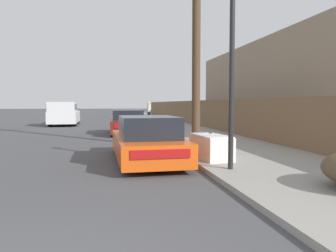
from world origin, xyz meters
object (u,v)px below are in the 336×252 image
(pickup_truck, at_px, (64,114))
(utility_pole, at_px, (196,13))
(car_parked_mid, at_px, (127,123))
(street_lamp, at_px, (232,63))
(parked_sports_car_red, at_px, (147,141))
(discarded_fridge, at_px, (211,147))
(pedestrian, at_px, (149,111))

(pickup_truck, xyz_separation_m, utility_pole, (6.24, -14.69, 3.85))
(car_parked_mid, bearing_deg, pickup_truck, 119.21)
(utility_pole, xyz_separation_m, street_lamp, (-0.26, -3.95, -2.18))
(parked_sports_car_red, bearing_deg, pickup_truck, 103.22)
(discarded_fridge, distance_m, car_parked_mid, 9.27)
(car_parked_mid, bearing_deg, parked_sports_car_red, -88.71)
(pedestrian, bearing_deg, street_lamp, -92.11)
(car_parked_mid, relative_size, pedestrian, 2.51)
(car_parked_mid, distance_m, utility_pole, 8.08)
(pickup_truck, relative_size, utility_pole, 0.59)
(utility_pole, bearing_deg, street_lamp, -93.73)
(discarded_fridge, relative_size, pedestrian, 0.96)
(car_parked_mid, height_order, pedestrian, pedestrian)
(pickup_truck, height_order, utility_pole, utility_pole)
(discarded_fridge, distance_m, pedestrian, 19.22)
(car_parked_mid, xyz_separation_m, pickup_truck, (-4.26, 8.03, 0.27))
(discarded_fridge, relative_size, car_parked_mid, 0.39)
(parked_sports_car_red, height_order, utility_pole, utility_pole)
(car_parked_mid, xyz_separation_m, utility_pole, (1.98, -6.66, 4.12))
(car_parked_mid, height_order, utility_pole, utility_pole)
(parked_sports_car_red, xyz_separation_m, street_lamp, (1.71, -2.02, 1.98))
(car_parked_mid, distance_m, pickup_truck, 9.09)
(parked_sports_car_red, relative_size, pickup_truck, 0.85)
(pedestrian, bearing_deg, utility_pole, -91.73)
(pickup_truck, relative_size, pedestrian, 3.14)
(car_parked_mid, relative_size, street_lamp, 1.03)
(discarded_fridge, distance_m, pickup_truck, 18.15)
(car_parked_mid, bearing_deg, discarded_fridge, -78.01)
(parked_sports_car_red, distance_m, street_lamp, 3.31)
(parked_sports_car_red, xyz_separation_m, pedestrian, (2.47, 18.68, 0.41))
(utility_pole, relative_size, pedestrian, 5.28)
(car_parked_mid, height_order, pickup_truck, pickup_truck)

